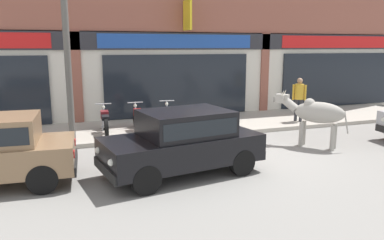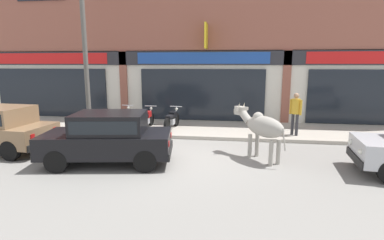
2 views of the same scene
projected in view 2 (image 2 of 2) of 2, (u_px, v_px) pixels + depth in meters
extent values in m
plane|color=gray|center=(181.00, 158.00, 9.04)|extent=(90.00, 90.00, 0.00)
cube|color=#A8A093|center=(197.00, 129.00, 12.77)|extent=(19.00, 3.31, 0.13)
cube|color=silver|center=(203.00, 87.00, 14.35)|extent=(23.00, 0.55, 3.40)
cube|color=#28282D|center=(202.00, 58.00, 13.79)|extent=(22.08, 0.08, 0.64)
cube|color=black|center=(52.00, 93.00, 15.19)|extent=(5.83, 0.10, 2.40)
cube|color=red|center=(49.00, 58.00, 14.85)|extent=(6.13, 0.05, 0.52)
cube|color=#8E5142|center=(124.00, 86.00, 14.61)|extent=(0.36, 0.12, 3.40)
cube|color=black|center=(202.00, 95.00, 14.10)|extent=(5.83, 0.10, 2.40)
cube|color=#1E479E|center=(202.00, 58.00, 13.76)|extent=(6.13, 0.05, 0.52)
cube|color=#8E5142|center=(286.00, 88.00, 13.52)|extent=(0.36, 0.12, 3.40)
cube|color=black|center=(377.00, 97.00, 13.01)|extent=(5.83, 0.10, 2.40)
cube|color=red|center=(382.00, 58.00, 12.67)|extent=(6.13, 0.05, 0.52)
cube|color=yellow|center=(206.00, 36.00, 13.19)|extent=(0.08, 0.80, 1.10)
ellipsoid|color=#9E998E|center=(265.00, 127.00, 8.55)|extent=(1.28, 1.42, 0.60)
sphere|color=#9E998E|center=(258.00, 117.00, 8.75)|extent=(0.32, 0.32, 0.32)
cylinder|color=#9E998E|center=(250.00, 146.00, 8.97)|extent=(0.12, 0.12, 0.72)
cylinder|color=#9E998E|center=(257.00, 145.00, 9.11)|extent=(0.12, 0.12, 0.72)
cylinder|color=#9E998E|center=(271.00, 153.00, 8.23)|extent=(0.12, 0.12, 0.72)
cylinder|color=#9E998E|center=(278.00, 152.00, 8.38)|extent=(0.12, 0.12, 0.72)
cylinder|color=#9E998E|center=(246.00, 117.00, 9.22)|extent=(0.48, 0.51, 0.43)
cube|color=#9E998E|center=(241.00, 111.00, 9.41)|extent=(0.40, 0.42, 0.26)
cube|color=slate|center=(237.00, 111.00, 9.57)|extent=(0.21, 0.21, 0.14)
cone|color=beige|center=(239.00, 105.00, 9.29)|extent=(0.12, 0.12, 0.19)
cone|color=beige|center=(244.00, 105.00, 9.39)|extent=(0.12, 0.12, 0.19)
cube|color=#9E998E|center=(238.00, 109.00, 9.25)|extent=(0.13, 0.12, 0.10)
cube|color=#9E998E|center=(246.00, 109.00, 9.41)|extent=(0.13, 0.12, 0.10)
cylinder|color=#9E998E|center=(284.00, 140.00, 7.96)|extent=(0.13, 0.15, 0.60)
cylinder|color=black|center=(56.00, 162.00, 7.74)|extent=(0.62, 0.27, 0.60)
cylinder|color=black|center=(77.00, 146.00, 9.15)|extent=(0.62, 0.27, 0.60)
cylinder|color=black|center=(145.00, 161.00, 7.76)|extent=(0.62, 0.27, 0.60)
cylinder|color=black|center=(152.00, 146.00, 9.18)|extent=(0.62, 0.27, 0.60)
cube|color=black|center=(108.00, 143.00, 8.40)|extent=(3.71, 2.13, 0.60)
cube|color=black|center=(110.00, 123.00, 8.30)|extent=(2.10, 1.72, 0.56)
cube|color=black|center=(110.00, 123.00, 8.30)|extent=(1.96, 1.72, 0.35)
cube|color=black|center=(46.00, 151.00, 8.42)|extent=(0.36, 1.52, 0.20)
cube|color=black|center=(169.00, 150.00, 8.46)|extent=(0.36, 1.52, 0.20)
sphere|color=silver|center=(36.00, 145.00, 7.90)|extent=(0.14, 0.14, 0.14)
sphere|color=silver|center=(52.00, 136.00, 8.84)|extent=(0.14, 0.14, 0.14)
cube|color=red|center=(169.00, 144.00, 7.92)|extent=(0.05, 0.16, 0.14)
cube|color=red|center=(171.00, 135.00, 8.89)|extent=(0.05, 0.16, 0.14)
cylinder|color=black|center=(10.00, 151.00, 8.71)|extent=(0.61, 0.22, 0.60)
cylinder|color=black|center=(44.00, 139.00, 10.09)|extent=(0.61, 0.22, 0.60)
cube|color=black|center=(44.00, 143.00, 9.27)|extent=(0.22, 1.52, 0.20)
cube|color=red|center=(32.00, 137.00, 8.72)|extent=(0.04, 0.16, 0.14)
cube|color=red|center=(55.00, 129.00, 9.68)|extent=(0.04, 0.16, 0.14)
cylinder|color=black|center=(371.00, 154.00, 8.36)|extent=(0.62, 0.24, 0.60)
cube|color=black|center=(356.00, 158.00, 7.80)|extent=(0.28, 1.52, 0.20)
sphere|color=silver|center=(361.00, 152.00, 7.30)|extent=(0.14, 0.14, 0.14)
sphere|color=silver|center=(351.00, 142.00, 8.21)|extent=(0.14, 0.14, 0.14)
cylinder|color=black|center=(128.00, 118.00, 13.27)|extent=(0.13, 0.56, 0.56)
cylinder|color=black|center=(116.00, 124.00, 12.07)|extent=(0.13, 0.56, 0.56)
cube|color=#B2B5BA|center=(122.00, 120.00, 12.65)|extent=(0.22, 0.33, 0.24)
cube|color=maroon|center=(123.00, 113.00, 12.75)|extent=(0.26, 0.41, 0.24)
cube|color=black|center=(119.00, 115.00, 12.37)|extent=(0.25, 0.53, 0.12)
cylinder|color=#B2B5BA|center=(128.00, 112.00, 13.16)|extent=(0.05, 0.27, 0.59)
cylinder|color=#B2B5BA|center=(128.00, 105.00, 13.15)|extent=(0.52, 0.06, 0.03)
sphere|color=silver|center=(128.00, 108.00, 13.23)|extent=(0.12, 0.12, 0.12)
cylinder|color=#B2B5BA|center=(116.00, 123.00, 12.34)|extent=(0.09, 0.48, 0.06)
cylinder|color=black|center=(151.00, 119.00, 13.07)|extent=(0.11, 0.56, 0.56)
cylinder|color=black|center=(142.00, 125.00, 11.86)|extent=(0.11, 0.56, 0.56)
cube|color=#B2B5BA|center=(146.00, 121.00, 12.44)|extent=(0.21, 0.32, 0.24)
cube|color=red|center=(147.00, 114.00, 12.54)|extent=(0.25, 0.41, 0.24)
cube|color=black|center=(144.00, 116.00, 12.16)|extent=(0.23, 0.52, 0.12)
cylinder|color=#B2B5BA|center=(150.00, 113.00, 12.95)|extent=(0.05, 0.27, 0.59)
cylinder|color=#B2B5BA|center=(151.00, 106.00, 12.94)|extent=(0.52, 0.04, 0.03)
sphere|color=silver|center=(151.00, 109.00, 13.02)|extent=(0.12, 0.12, 0.12)
cylinder|color=#B2B5BA|center=(141.00, 124.00, 12.12)|extent=(0.07, 0.48, 0.06)
cylinder|color=black|center=(176.00, 120.00, 12.94)|extent=(0.15, 0.57, 0.56)
cylinder|color=black|center=(167.00, 125.00, 11.74)|extent=(0.15, 0.57, 0.56)
cube|color=#B2B5BA|center=(172.00, 121.00, 12.31)|extent=(0.23, 0.34, 0.24)
cube|color=black|center=(173.00, 115.00, 12.42)|extent=(0.28, 0.42, 0.24)
cube|color=black|center=(170.00, 117.00, 12.04)|extent=(0.27, 0.54, 0.12)
cylinder|color=#B2B5BA|center=(176.00, 113.00, 12.82)|extent=(0.07, 0.27, 0.59)
cylinder|color=#B2B5BA|center=(176.00, 106.00, 12.81)|extent=(0.52, 0.08, 0.03)
sphere|color=silver|center=(176.00, 109.00, 12.89)|extent=(0.12, 0.12, 0.12)
cylinder|color=#B2B5BA|center=(166.00, 125.00, 12.01)|extent=(0.11, 0.48, 0.06)
cylinder|color=#2D2D33|center=(292.00, 124.00, 11.32)|extent=(0.11, 0.11, 0.82)
cylinder|color=#2D2D33|center=(297.00, 125.00, 11.18)|extent=(0.11, 0.11, 0.82)
cylinder|color=gold|center=(296.00, 106.00, 11.12)|extent=(0.32, 0.32, 0.56)
cylinder|color=gold|center=(291.00, 106.00, 11.28)|extent=(0.08, 0.08, 0.56)
cylinder|color=gold|center=(301.00, 108.00, 10.97)|extent=(0.08, 0.08, 0.56)
sphere|color=tan|center=(296.00, 96.00, 11.05)|extent=(0.20, 0.20, 0.20)
cylinder|color=#595651|center=(86.00, 63.00, 11.54)|extent=(0.18, 0.18, 5.41)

